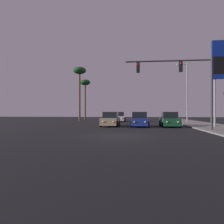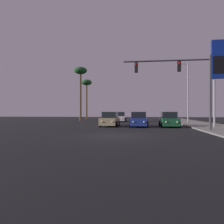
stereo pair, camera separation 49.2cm
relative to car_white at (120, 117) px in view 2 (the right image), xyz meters
The scene contains 11 objects.
ground_plane 22.87m from the car_white, 85.82° to the right, with size 120.00×120.00×0.00m, color black.
sidewalk_right 17.00m from the car_white, 48.90° to the right, with size 5.00×60.00×0.12m.
car_white is the anchor object (origin of this frame).
car_tan 12.71m from the car_white, 90.22° to the right, with size 2.04×4.33×1.68m.
car_green 14.41m from the car_white, 62.52° to the right, with size 2.04×4.31×1.68m.
car_blue 13.39m from the car_white, 75.79° to the right, with size 2.04×4.32×1.68m.
traffic_light_mast 19.88m from the car_white, 68.07° to the right, with size 7.61×0.36×6.50m.
street_lamp 11.97m from the car_white, 19.46° to the right, with size 1.74×0.24×9.00m.
gas_station_sign 19.26m from the car_white, 50.03° to the right, with size 2.00×0.42×9.00m.
palm_tree_far 15.92m from the car_white, 127.93° to the left, with size 2.40×2.40×9.17m.
palm_tree_mid 10.90m from the car_white, behind, with size 2.40×2.40×9.97m.
Camera 2 is at (1.70, -15.06, 1.64)m, focal length 35.00 mm.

